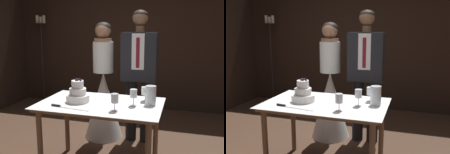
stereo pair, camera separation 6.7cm
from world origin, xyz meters
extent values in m
cube|color=black|center=(0.00, 2.40, 1.31)|extent=(5.05, 0.12, 2.63)
cylinder|color=#8E6B4C|center=(-0.43, -0.32, 0.36)|extent=(0.06, 0.06, 0.72)
cylinder|color=#8E6B4C|center=(-0.43, 0.29, 0.36)|extent=(0.06, 0.06, 0.72)
cylinder|color=#8E6B4C|center=(0.67, 0.29, 0.36)|extent=(0.06, 0.06, 0.72)
cube|color=#8E6B4C|center=(0.12, -0.01, 0.74)|extent=(1.22, 0.73, 0.03)
cube|color=white|center=(0.12, -0.01, 0.76)|extent=(1.28, 0.79, 0.01)
cylinder|color=white|center=(-0.13, -0.03, 0.80)|extent=(0.25, 0.25, 0.08)
cylinder|color=white|center=(-0.13, -0.03, 0.87)|extent=(0.18, 0.18, 0.07)
cylinder|color=white|center=(-0.13, -0.03, 0.95)|extent=(0.13, 0.13, 0.08)
sphere|color=#2D1933|center=(-0.09, -0.04, 1.00)|extent=(0.02, 0.02, 0.02)
sphere|color=#2D1933|center=(-0.12, -0.01, 1.00)|extent=(0.02, 0.02, 0.02)
sphere|color=#2D1933|center=(-0.14, -0.03, 1.00)|extent=(0.02, 0.02, 0.02)
sphere|color=#2D1933|center=(-0.14, -0.04, 1.00)|extent=(0.02, 0.02, 0.02)
sphere|color=#2D1933|center=(-0.12, -0.05, 1.00)|extent=(0.02, 0.02, 0.02)
cube|color=silver|center=(-0.06, -0.28, 0.76)|extent=(0.32, 0.07, 0.00)
cylinder|color=black|center=(-0.27, -0.25, 0.77)|extent=(0.10, 0.04, 0.02)
cylinder|color=silver|center=(0.56, 0.18, 0.76)|extent=(0.08, 0.08, 0.00)
cylinder|color=silver|center=(0.56, 0.18, 0.80)|extent=(0.01, 0.01, 0.07)
cylinder|color=silver|center=(0.56, 0.18, 0.88)|extent=(0.08, 0.08, 0.08)
cylinder|color=maroon|center=(0.56, 0.18, 0.85)|extent=(0.07, 0.07, 0.02)
cylinder|color=silver|center=(0.47, -0.01, 0.76)|extent=(0.07, 0.07, 0.00)
cylinder|color=silver|center=(0.47, -0.01, 0.81)|extent=(0.01, 0.01, 0.08)
cylinder|color=silver|center=(0.47, -0.01, 0.89)|extent=(0.07, 0.07, 0.08)
cylinder|color=maroon|center=(0.47, -0.01, 0.86)|extent=(0.06, 0.06, 0.02)
cylinder|color=silver|center=(0.33, -0.21, 0.76)|extent=(0.07, 0.07, 0.00)
cylinder|color=silver|center=(0.33, -0.21, 0.80)|extent=(0.01, 0.01, 0.08)
cylinder|color=silver|center=(0.33, -0.21, 0.88)|extent=(0.07, 0.07, 0.09)
cylinder|color=maroon|center=(0.33, -0.21, 0.85)|extent=(0.06, 0.06, 0.03)
cylinder|color=silver|center=(0.63, 0.07, 0.86)|extent=(0.11, 0.11, 0.20)
cylinder|color=beige|center=(0.63, 0.07, 0.81)|extent=(0.05, 0.05, 0.09)
sphere|color=#F9CC4C|center=(0.63, 0.07, 0.86)|extent=(0.02, 0.02, 0.02)
cone|color=white|center=(-0.13, 0.85, 0.47)|extent=(0.54, 0.54, 0.93)
cylinder|color=white|center=(-0.13, 0.85, 1.14)|extent=(0.28, 0.28, 0.42)
cylinder|color=#A37556|center=(-0.13, 0.85, 1.38)|extent=(0.24, 0.24, 0.04)
sphere|color=#A37556|center=(-0.13, 0.85, 1.50)|extent=(0.21, 0.21, 0.21)
ellipsoid|color=black|center=(-0.13, 0.86, 1.54)|extent=(0.22, 0.22, 0.16)
cylinder|color=black|center=(0.27, 0.85, 0.42)|extent=(0.15, 0.15, 0.85)
cylinder|color=black|center=(0.47, 0.85, 0.42)|extent=(0.15, 0.15, 0.85)
cube|color=black|center=(0.37, 0.85, 1.16)|extent=(0.46, 0.24, 0.63)
cube|color=white|center=(0.37, 0.72, 1.24)|extent=(0.16, 0.01, 0.46)
cube|color=maroon|center=(0.37, 0.72, 1.23)|extent=(0.04, 0.01, 0.38)
cylinder|color=brown|center=(0.37, 0.85, 1.52)|extent=(0.11, 0.11, 0.08)
sphere|color=brown|center=(0.37, 0.85, 1.66)|extent=(0.20, 0.20, 0.20)
ellipsoid|color=black|center=(0.37, 0.86, 1.70)|extent=(0.20, 0.20, 0.13)
cylinder|color=black|center=(-1.85, 2.09, 0.01)|extent=(0.28, 0.28, 0.02)
cylinder|color=black|center=(-1.85, 2.09, 0.82)|extent=(0.03, 0.03, 1.61)
cylinder|color=black|center=(-1.85, 2.09, 1.64)|extent=(0.22, 0.22, 0.01)
cylinder|color=beige|center=(-1.92, 2.09, 1.72)|extent=(0.06, 0.06, 0.16)
cylinder|color=beige|center=(-1.85, 2.09, 1.70)|extent=(0.06, 0.06, 0.13)
cylinder|color=beige|center=(-1.77, 2.09, 1.72)|extent=(0.06, 0.06, 0.15)
camera|label=1|loc=(0.93, -2.38, 1.51)|focal=40.00mm
camera|label=2|loc=(1.00, -2.36, 1.51)|focal=40.00mm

